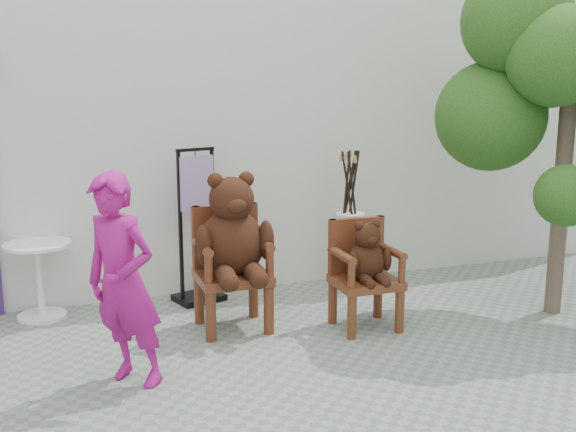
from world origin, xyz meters
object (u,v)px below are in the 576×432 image
object	(u,v)px
chair_small	(365,263)
stool_bucket	(350,230)
chair_big	(232,243)
cafe_table	(39,271)
person	(124,283)
tree	(560,77)
display_stand	(198,243)

from	to	relation	value
chair_small	stool_bucket	distance (m)	1.07
chair_small	chair_big	bearing A→B (deg)	162.43
chair_big	stool_bucket	size ratio (longest dim) A/B	0.95
cafe_table	chair_big	bearing A→B (deg)	-28.16
stool_bucket	chair_small	bearing A→B (deg)	-107.69
person	tree	bearing A→B (deg)	51.34
chair_small	cafe_table	bearing A→B (deg)	155.97
chair_big	cafe_table	size ratio (longest dim) A/B	1.96
person	cafe_table	xyz separation A→B (m)	(-0.58, 1.75, -0.33)
display_stand	cafe_table	bearing A→B (deg)	163.06
person	tree	xyz separation A→B (m)	(3.90, 0.38, 1.40)
chair_small	tree	size ratio (longest dim) A/B	0.31
person	stool_bucket	size ratio (longest dim) A/B	1.07
chair_big	stool_bucket	xyz separation A→B (m)	(1.43, 0.67, -0.13)
chair_big	cafe_table	xyz separation A→B (m)	(-1.59, 0.85, -0.33)
cafe_table	tree	world-z (taller)	tree
person	cafe_table	bearing A→B (deg)	154.30
display_stand	stool_bucket	size ratio (longest dim) A/B	1.04
cafe_table	tree	bearing A→B (deg)	-16.97
display_stand	tree	distance (m)	3.67
chair_small	person	bearing A→B (deg)	-165.44
cafe_table	display_stand	size ratio (longest dim) A/B	0.47
chair_big	display_stand	distance (m)	0.88
chair_big	chair_small	bearing A→B (deg)	-17.57
display_stand	tree	world-z (taller)	tree
chair_big	person	size ratio (longest dim) A/B	0.89
chair_small	tree	bearing A→B (deg)	-5.39
chair_small	cafe_table	xyz separation A→B (m)	(-2.69, 1.20, -0.14)
person	chair_big	bearing A→B (deg)	87.47
cafe_table	stool_bucket	bearing A→B (deg)	-3.40
chair_big	display_stand	xyz separation A→B (m)	(-0.12, 0.85, -0.19)
chair_small	display_stand	distance (m)	1.71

